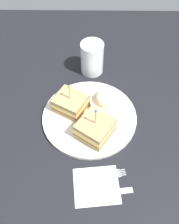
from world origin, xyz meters
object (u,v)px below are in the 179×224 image
at_px(coleslaw_bowl, 104,101).
at_px(drink_glass, 92,59).
at_px(plate, 89,117).
at_px(sandwich_half_front, 95,128).
at_px(napkin, 96,186).
at_px(knife, 111,192).
at_px(fork, 109,175).
at_px(sandwich_half_back, 71,103).

bearing_deg(coleslaw_bowl, drink_glass, -77.02).
relative_size(plate, drink_glass, 2.52).
height_order(sandwich_half_front, napkin, sandwich_half_front).
distance_m(sandwich_half_front, napkin, 0.16).
xyz_separation_m(plate, knife, (-0.06, 0.23, -0.00)).
relative_size(drink_glass, fork, 0.99).
bearing_deg(plate, napkin, 95.45).
height_order(coleslaw_bowl, napkin, coleslaw_bowl).
bearing_deg(sandwich_half_back, plate, 154.55).
xyz_separation_m(sandwich_half_back, napkin, (-0.08, 0.24, -0.04)).
bearing_deg(fork, plate, -73.59).
distance_m(plate, coleslaw_bowl, 0.07).
bearing_deg(napkin, coleslaw_bowl, -95.46).
bearing_deg(plate, drink_glass, -91.65).
relative_size(plate, knife, 2.23).
relative_size(sandwich_half_front, drink_glass, 1.09).
bearing_deg(coleslaw_bowl, knife, 92.66).
bearing_deg(drink_glass, napkin, 91.95).
bearing_deg(plate, sandwich_half_back, -25.45).
bearing_deg(napkin, fork, -138.80).
xyz_separation_m(coleslaw_bowl, knife, (-0.01, 0.27, -0.03)).
distance_m(coleslaw_bowl, fork, 0.23).
distance_m(plate, napkin, 0.22).
bearing_deg(napkin, knife, 155.28).
distance_m(sandwich_half_back, coleslaw_bowl, 0.10).
relative_size(sandwich_half_front, napkin, 1.07).
distance_m(plate, drink_glass, 0.22).
distance_m(sandwich_half_back, knife, 0.29).
height_order(drink_glass, napkin, drink_glass).
bearing_deg(plate, fork, 106.41).
height_order(sandwich_half_back, knife, sandwich_half_back).
bearing_deg(sandwich_half_front, sandwich_half_back, -50.31).
height_order(sandwich_half_front, knife, sandwich_half_front).
xyz_separation_m(fork, knife, (-0.00, 0.05, 0.00)).
xyz_separation_m(drink_glass, fork, (-0.05, 0.40, -0.05)).
bearing_deg(sandwich_half_back, coleslaw_bowl, -172.76).
bearing_deg(knife, plate, -76.06).
bearing_deg(knife, coleslaw_bowl, -87.34).
bearing_deg(plate, knife, 103.94).
height_order(napkin, knife, knife).
height_order(drink_glass, knife, drink_glass).
xyz_separation_m(plate, sandwich_half_back, (0.06, -0.03, 0.03)).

